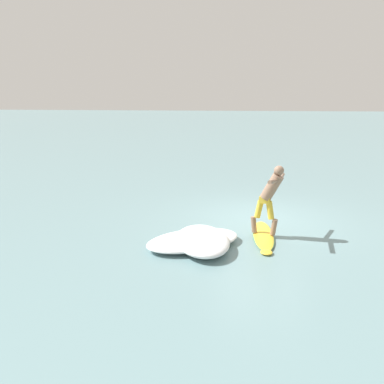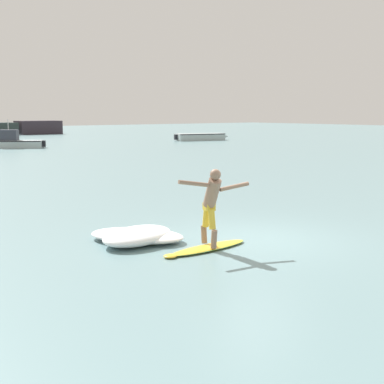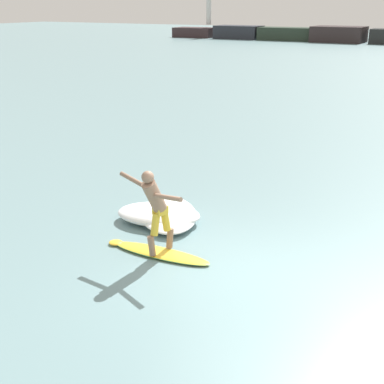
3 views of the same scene
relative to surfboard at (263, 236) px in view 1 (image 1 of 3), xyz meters
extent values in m
plane|color=slate|center=(1.49, 0.03, -0.04)|extent=(200.00, 200.00, 0.00)
ellipsoid|color=yellow|center=(0.04, 0.00, 0.00)|extent=(2.18, 0.57, 0.09)
ellipsoid|color=yellow|center=(-1.06, -0.03, 0.00)|extent=(0.31, 0.29, 0.08)
ellipsoid|color=#339E56|center=(0.04, 0.00, 0.00)|extent=(2.19, 0.59, 0.04)
cone|color=black|center=(0.93, 0.03, -0.11)|extent=(0.05, 0.05, 0.14)
cone|color=black|center=(0.77, 0.16, -0.11)|extent=(0.05, 0.05, 0.14)
cone|color=black|center=(0.78, -0.11, -0.11)|extent=(0.05, 0.05, 0.14)
cylinder|color=#8C6A54|center=(-0.02, -0.24, 0.25)|extent=(0.17, 0.20, 0.42)
cylinder|color=gold|center=(0.01, -0.13, 0.67)|extent=(0.20, 0.26, 0.46)
cylinder|color=#8C6A54|center=(0.10, 0.25, 0.25)|extent=(0.17, 0.20, 0.42)
cylinder|color=gold|center=(0.08, 0.14, 0.67)|extent=(0.20, 0.26, 0.46)
cube|color=gold|center=(0.04, 0.00, 0.93)|extent=(0.26, 0.30, 0.16)
cylinder|color=#8C6A54|center=(0.00, -0.14, 1.27)|extent=(0.41, 0.60, 0.72)
sphere|color=#8C6A54|center=(-0.03, -0.29, 1.68)|extent=(0.24, 0.24, 0.24)
cylinder|color=#8C6A54|center=(0.45, -0.37, 1.39)|extent=(0.71, 0.30, 0.21)
cylinder|color=#8C6A54|center=(-0.50, -0.13, 1.51)|extent=(0.71, 0.27, 0.20)
ellipsoid|color=white|center=(-0.93, 1.44, 0.15)|extent=(2.21, 1.71, 0.38)
ellipsoid|color=white|center=(-0.80, 1.67, 0.09)|extent=(2.40, 2.66, 0.27)
camera|label=1|loc=(-9.06, 0.43, 3.36)|focal=35.00mm
camera|label=2|loc=(-7.54, -8.90, 3.03)|focal=50.00mm
camera|label=3|loc=(5.30, -8.20, 4.78)|focal=50.00mm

